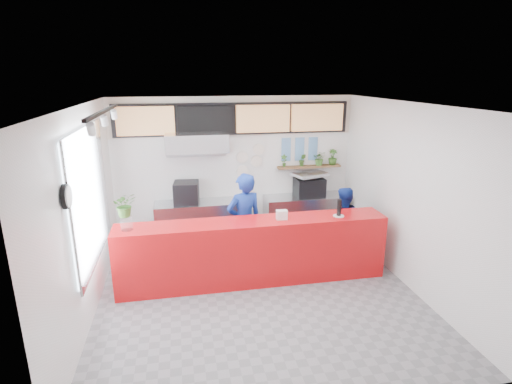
# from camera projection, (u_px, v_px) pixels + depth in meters

# --- Properties ---
(floor) EXTENTS (5.00, 5.00, 0.00)m
(floor) POSITION_uv_depth(u_px,v_px,m) (258.00, 292.00, 6.50)
(floor) COLOR slate
(floor) RESTS_ON ground
(ceiling) EXTENTS (5.00, 5.00, 0.00)m
(ceiling) POSITION_uv_depth(u_px,v_px,m) (258.00, 105.00, 5.65)
(ceiling) COLOR silver
(wall_back) EXTENTS (5.00, 0.00, 5.00)m
(wall_back) POSITION_uv_depth(u_px,v_px,m) (235.00, 169.00, 8.43)
(wall_back) COLOR white
(wall_back) RESTS_ON ground
(wall_left) EXTENTS (0.00, 5.00, 5.00)m
(wall_left) POSITION_uv_depth(u_px,v_px,m) (85.00, 216.00, 5.62)
(wall_left) COLOR white
(wall_left) RESTS_ON ground
(wall_right) EXTENTS (0.00, 5.00, 5.00)m
(wall_right) POSITION_uv_depth(u_px,v_px,m) (408.00, 196.00, 6.53)
(wall_right) COLOR white
(wall_right) RESTS_ON ground
(service_counter) EXTENTS (4.50, 0.60, 1.10)m
(service_counter) POSITION_uv_depth(u_px,v_px,m) (254.00, 251.00, 6.72)
(service_counter) COLOR red
(service_counter) RESTS_ON ground
(cream_band) EXTENTS (5.00, 0.02, 0.80)m
(cream_band) POSITION_uv_depth(u_px,v_px,m) (234.00, 116.00, 8.11)
(cream_band) COLOR beige
(cream_band) RESTS_ON wall_back
(prep_bench) EXTENTS (1.80, 0.60, 0.90)m
(prep_bench) POSITION_uv_depth(u_px,v_px,m) (200.00, 223.00, 8.30)
(prep_bench) COLOR #B2B5BA
(prep_bench) RESTS_ON ground
(panini_oven) EXTENTS (0.54, 0.54, 0.44)m
(panini_oven) POSITION_uv_depth(u_px,v_px,m) (186.00, 193.00, 8.07)
(panini_oven) COLOR black
(panini_oven) RESTS_ON prep_bench
(extraction_hood) EXTENTS (1.20, 0.70, 0.35)m
(extraction_hood) POSITION_uv_depth(u_px,v_px,m) (197.00, 142.00, 7.77)
(extraction_hood) COLOR #B2B5BA
(extraction_hood) RESTS_ON ceiling
(hood_lip) EXTENTS (1.20, 0.69, 0.31)m
(hood_lip) POSITION_uv_depth(u_px,v_px,m) (197.00, 152.00, 7.83)
(hood_lip) COLOR #B2B5BA
(hood_lip) RESTS_ON ceiling
(right_bench) EXTENTS (1.80, 0.60, 0.90)m
(right_bench) POSITION_uv_depth(u_px,v_px,m) (306.00, 216.00, 8.72)
(right_bench) COLOR #B2B5BA
(right_bench) RESTS_ON ground
(espresso_machine) EXTENTS (0.63, 0.46, 0.39)m
(espresso_machine) POSITION_uv_depth(u_px,v_px,m) (309.00, 187.00, 8.55)
(espresso_machine) COLOR black
(espresso_machine) RESTS_ON right_bench
(espresso_tray) EXTENTS (0.83, 0.70, 0.06)m
(espresso_tray) POSITION_uv_depth(u_px,v_px,m) (310.00, 174.00, 8.47)
(espresso_tray) COLOR #A4A8AB
(espresso_tray) RESTS_ON espresso_machine
(herb_shelf) EXTENTS (1.40, 0.18, 0.04)m
(herb_shelf) POSITION_uv_depth(u_px,v_px,m) (309.00, 167.00, 8.63)
(herb_shelf) COLOR brown
(herb_shelf) RESTS_ON wall_back
(menu_board_far_left) EXTENTS (1.10, 0.10, 0.55)m
(menu_board_far_left) POSITION_uv_depth(u_px,v_px,m) (146.00, 121.00, 7.70)
(menu_board_far_left) COLOR tan
(menu_board_far_left) RESTS_ON wall_back
(menu_board_mid_left) EXTENTS (1.10, 0.10, 0.55)m
(menu_board_mid_left) POSITION_uv_depth(u_px,v_px,m) (206.00, 120.00, 7.91)
(menu_board_mid_left) COLOR black
(menu_board_mid_left) RESTS_ON wall_back
(menu_board_mid_right) EXTENTS (1.10, 0.10, 0.55)m
(menu_board_mid_right) POSITION_uv_depth(u_px,v_px,m) (263.00, 119.00, 8.13)
(menu_board_mid_right) COLOR tan
(menu_board_mid_right) RESTS_ON wall_back
(menu_board_far_right) EXTENTS (1.10, 0.10, 0.55)m
(menu_board_far_right) POSITION_uv_depth(u_px,v_px,m) (317.00, 118.00, 8.34)
(menu_board_far_right) COLOR tan
(menu_board_far_right) RESTS_ON wall_back
(soffit) EXTENTS (4.80, 0.04, 0.65)m
(soffit) POSITION_uv_depth(u_px,v_px,m) (235.00, 119.00, 8.10)
(soffit) COLOR black
(soffit) RESTS_ON wall_back
(window_pane) EXTENTS (0.04, 2.20, 1.90)m
(window_pane) POSITION_uv_depth(u_px,v_px,m) (89.00, 196.00, 5.85)
(window_pane) COLOR silver
(window_pane) RESTS_ON wall_left
(window_frame) EXTENTS (0.03, 2.30, 2.00)m
(window_frame) POSITION_uv_depth(u_px,v_px,m) (91.00, 196.00, 5.85)
(window_frame) COLOR #B2B5BA
(window_frame) RESTS_ON wall_left
(wall_clock_rim) EXTENTS (0.05, 0.30, 0.30)m
(wall_clock_rim) POSITION_uv_depth(u_px,v_px,m) (66.00, 197.00, 4.62)
(wall_clock_rim) COLOR black
(wall_clock_rim) RESTS_ON wall_left
(wall_clock_face) EXTENTS (0.02, 0.26, 0.26)m
(wall_clock_face) POSITION_uv_depth(u_px,v_px,m) (69.00, 196.00, 4.63)
(wall_clock_face) COLOR white
(wall_clock_face) RESTS_ON wall_left
(track_rail) EXTENTS (0.05, 2.40, 0.04)m
(track_rail) POSITION_uv_depth(u_px,v_px,m) (103.00, 111.00, 5.29)
(track_rail) COLOR black
(track_rail) RESTS_ON ceiling
(dec_plate_a) EXTENTS (0.24, 0.03, 0.24)m
(dec_plate_a) POSITION_uv_depth(u_px,v_px,m) (242.00, 157.00, 8.36)
(dec_plate_a) COLOR silver
(dec_plate_a) RESTS_ON wall_back
(dec_plate_b) EXTENTS (0.24, 0.03, 0.24)m
(dec_plate_b) POSITION_uv_depth(u_px,v_px,m) (256.00, 161.00, 8.44)
(dec_plate_b) COLOR silver
(dec_plate_b) RESTS_ON wall_back
(dec_plate_c) EXTENTS (0.24, 0.03, 0.24)m
(dec_plate_c) POSITION_uv_depth(u_px,v_px,m) (242.00, 171.00, 8.44)
(dec_plate_c) COLOR silver
(dec_plate_c) RESTS_ON wall_back
(dec_plate_d) EXTENTS (0.24, 0.03, 0.24)m
(dec_plate_d) POSITION_uv_depth(u_px,v_px,m) (259.00, 149.00, 8.38)
(dec_plate_d) COLOR silver
(dec_plate_d) RESTS_ON wall_back
(photo_frame_a) EXTENTS (0.20, 0.02, 0.25)m
(photo_frame_a) POSITION_uv_depth(u_px,v_px,m) (286.00, 144.00, 8.47)
(photo_frame_a) COLOR #598CBF
(photo_frame_a) RESTS_ON wall_back
(photo_frame_b) EXTENTS (0.20, 0.02, 0.25)m
(photo_frame_b) POSITION_uv_depth(u_px,v_px,m) (300.00, 143.00, 8.53)
(photo_frame_b) COLOR #598CBF
(photo_frame_b) RESTS_ON wall_back
(photo_frame_c) EXTENTS (0.20, 0.02, 0.25)m
(photo_frame_c) POSITION_uv_depth(u_px,v_px,m) (313.00, 143.00, 8.58)
(photo_frame_c) COLOR #598CBF
(photo_frame_c) RESTS_ON wall_back
(photo_frame_d) EXTENTS (0.20, 0.02, 0.25)m
(photo_frame_d) POSITION_uv_depth(u_px,v_px,m) (286.00, 155.00, 8.54)
(photo_frame_d) COLOR #598CBF
(photo_frame_d) RESTS_ON wall_back
(photo_frame_e) EXTENTS (0.20, 0.02, 0.25)m
(photo_frame_e) POSITION_uv_depth(u_px,v_px,m) (299.00, 155.00, 8.60)
(photo_frame_e) COLOR #598CBF
(photo_frame_e) RESTS_ON wall_back
(photo_frame_f) EXTENTS (0.20, 0.02, 0.25)m
(photo_frame_f) POSITION_uv_depth(u_px,v_px,m) (313.00, 154.00, 8.65)
(photo_frame_f) COLOR #598CBF
(photo_frame_f) RESTS_ON wall_back
(staff_center) EXTENTS (0.74, 0.58, 1.79)m
(staff_center) POSITION_uv_depth(u_px,v_px,m) (244.00, 222.00, 7.08)
(staff_center) COLOR navy
(staff_center) RESTS_ON ground
(staff_right) EXTENTS (0.81, 0.71, 1.42)m
(staff_right) POSITION_uv_depth(u_px,v_px,m) (342.00, 224.00, 7.52)
(staff_right) COLOR navy
(staff_right) RESTS_ON ground
(herb_a) EXTENTS (0.16, 0.13, 0.27)m
(herb_a) POSITION_uv_depth(u_px,v_px,m) (284.00, 161.00, 8.48)
(herb_a) COLOR #335E20
(herb_a) RESTS_ON herb_shelf
(herb_b) EXTENTS (0.18, 0.16, 0.27)m
(herb_b) POSITION_uv_depth(u_px,v_px,m) (302.00, 160.00, 8.56)
(herb_b) COLOR #335E20
(herb_b) RESTS_ON herb_shelf
(herb_c) EXTENTS (0.34, 0.32, 0.31)m
(herb_c) POSITION_uv_depth(u_px,v_px,m) (320.00, 158.00, 8.62)
(herb_c) COLOR #335E20
(herb_c) RESTS_ON herb_shelf
(herb_d) EXTENTS (0.20, 0.18, 0.34)m
(herb_d) POSITION_uv_depth(u_px,v_px,m) (333.00, 157.00, 8.67)
(herb_d) COLOR #335E20
(herb_d) RESTS_ON herb_shelf
(glass_vase) EXTENTS (0.19, 0.19, 0.22)m
(glass_vase) POSITION_uv_depth(u_px,v_px,m) (127.00, 223.00, 6.14)
(glass_vase) COLOR silver
(glass_vase) RESTS_ON service_counter
(basil_vase) EXTENTS (0.40, 0.37, 0.38)m
(basil_vase) POSITION_uv_depth(u_px,v_px,m) (125.00, 205.00, 6.06)
(basil_vase) COLOR #335E20
(basil_vase) RESTS_ON glass_vase
(napkin_holder) EXTENTS (0.19, 0.12, 0.16)m
(napkin_holder) POSITION_uv_depth(u_px,v_px,m) (282.00, 215.00, 6.61)
(napkin_holder) COLOR silver
(napkin_holder) RESTS_ON service_counter
(white_plate) EXTENTS (0.20, 0.20, 0.01)m
(white_plate) POSITION_uv_depth(u_px,v_px,m) (339.00, 216.00, 6.77)
(white_plate) COLOR silver
(white_plate) RESTS_ON service_counter
(pepper_mill) EXTENTS (0.09, 0.09, 0.28)m
(pepper_mill) POSITION_uv_depth(u_px,v_px,m) (339.00, 208.00, 6.73)
(pepper_mill) COLOR black
(pepper_mill) RESTS_ON white_plate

